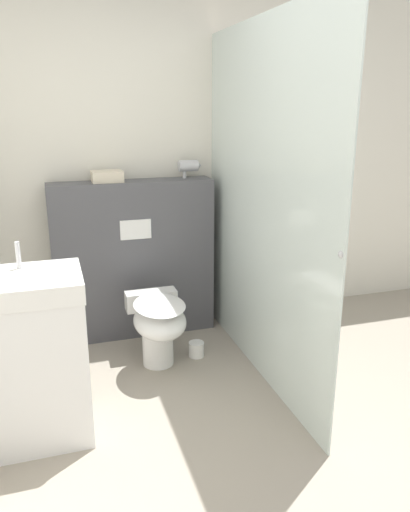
# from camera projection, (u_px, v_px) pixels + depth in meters

# --- Properties ---
(ground_plane) EXTENTS (12.00, 12.00, 0.00)m
(ground_plane) POSITION_uv_depth(u_px,v_px,m) (265.00, 483.00, 2.31)
(ground_plane) COLOR #9E9384
(wall_back) EXTENTS (8.00, 0.06, 2.50)m
(wall_back) POSITION_uv_depth(u_px,v_px,m) (163.00, 165.00, 3.76)
(wall_back) COLOR silver
(wall_back) RESTS_ON ground_plane
(partition_panel) EXTENTS (1.17, 0.24, 1.17)m
(partition_panel) POSITION_uv_depth(u_px,v_px,m) (134.00, 259.00, 3.71)
(partition_panel) COLOR #4C4C51
(partition_panel) RESTS_ON ground_plane
(shower_glass) EXTENTS (0.04, 1.88, 2.18)m
(shower_glass) POSITION_uv_depth(u_px,v_px,m) (261.00, 207.00, 3.04)
(shower_glass) COLOR silver
(shower_glass) RESTS_ON ground_plane
(toilet) EXTENTS (0.35, 0.56, 0.47)m
(toilet) POSITION_uv_depth(u_px,v_px,m) (158.00, 323.00, 3.28)
(toilet) COLOR white
(toilet) RESTS_ON ground_plane
(sink_vanity) EXTENTS (0.59, 0.46, 1.03)m
(sink_vanity) POSITION_uv_depth(u_px,v_px,m) (28.00, 358.00, 2.54)
(sink_vanity) COLOR white
(sink_vanity) RESTS_ON ground_plane
(hair_drier) EXTENTS (0.17, 0.08, 0.13)m
(hair_drier) POSITION_uv_depth(u_px,v_px,m) (189.00, 166.00, 3.67)
(hair_drier) COLOR #B7B7BC
(hair_drier) RESTS_ON partition_panel
(folded_towel) EXTENTS (0.21, 0.18, 0.08)m
(folded_towel) POSITION_uv_depth(u_px,v_px,m) (107.00, 176.00, 3.50)
(folded_towel) COLOR beige
(folded_towel) RESTS_ON partition_panel
(spare_toilet_roll) EXTENTS (0.11, 0.11, 0.10)m
(spare_toilet_roll) POSITION_uv_depth(u_px,v_px,m) (196.00, 349.00, 3.48)
(spare_toilet_roll) COLOR white
(spare_toilet_roll) RESTS_ON ground_plane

